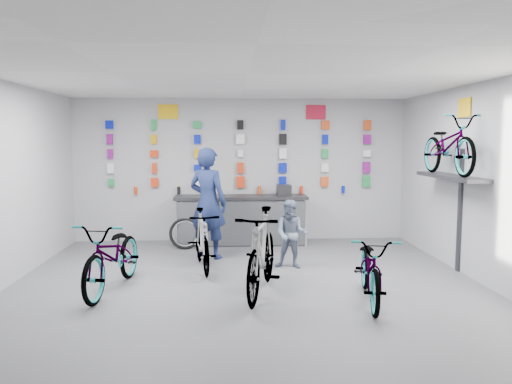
{
  "coord_description": "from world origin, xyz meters",
  "views": [
    {
      "loc": [
        -0.28,
        -6.58,
        2.14
      ],
      "look_at": [
        0.18,
        1.4,
        1.3
      ],
      "focal_mm": 35.0,
      "sensor_mm": 36.0,
      "label": 1
    }
  ],
  "objects": [
    {
      "name": "floor",
      "position": [
        0.0,
        0.0,
        0.0
      ],
      "size": [
        8.0,
        8.0,
        0.0
      ],
      "primitive_type": "plane",
      "color": "#55555A",
      "rests_on": "ground"
    },
    {
      "name": "ceiling",
      "position": [
        0.0,
        0.0,
        3.0
      ],
      "size": [
        8.0,
        8.0,
        0.0
      ],
      "primitive_type": "plane",
      "rotation": [
        3.14,
        0.0,
        0.0
      ],
      "color": "white",
      "rests_on": "wall_back"
    },
    {
      "name": "wall_back",
      "position": [
        0.0,
        4.0,
        1.5
      ],
      "size": [
        7.0,
        0.0,
        7.0
      ],
      "primitive_type": "plane",
      "rotation": [
        1.57,
        0.0,
        0.0
      ],
      "color": "#BCBCBF",
      "rests_on": "floor"
    },
    {
      "name": "wall_front",
      "position": [
        0.0,
        -4.0,
        1.5
      ],
      "size": [
        7.0,
        0.0,
        7.0
      ],
      "primitive_type": "plane",
      "rotation": [
        -1.57,
        0.0,
        0.0
      ],
      "color": "#BCBCBF",
      "rests_on": "floor"
    },
    {
      "name": "wall_right",
      "position": [
        3.5,
        0.0,
        1.5
      ],
      "size": [
        0.0,
        8.0,
        8.0
      ],
      "primitive_type": "plane",
      "rotation": [
        1.57,
        0.0,
        -1.57
      ],
      "color": "#BCBCBF",
      "rests_on": "floor"
    },
    {
      "name": "counter",
      "position": [
        0.0,
        3.54,
        0.49
      ],
      "size": [
        2.7,
        0.66,
        1.0
      ],
      "color": "black",
      "rests_on": "floor"
    },
    {
      "name": "merch_wall",
      "position": [
        0.16,
        3.93,
        1.77
      ],
      "size": [
        5.56,
        0.08,
        1.56
      ],
      "color": "green",
      "rests_on": "wall_back"
    },
    {
      "name": "wall_bracket",
      "position": [
        3.33,
        1.2,
        1.46
      ],
      "size": [
        0.39,
        1.9,
        2.0
      ],
      "color": "#333338",
      "rests_on": "wall_right"
    },
    {
      "name": "sign_left",
      "position": [
        -1.5,
        3.98,
        2.72
      ],
      "size": [
        0.42,
        0.02,
        0.3
      ],
      "primitive_type": "cube",
      "color": "yellow",
      "rests_on": "wall_back"
    },
    {
      "name": "sign_right",
      "position": [
        1.6,
        3.98,
        2.72
      ],
      "size": [
        0.42,
        0.02,
        0.3
      ],
      "primitive_type": "cube",
      "color": "red",
      "rests_on": "wall_back"
    },
    {
      "name": "sign_side",
      "position": [
        3.48,
        1.2,
        2.65
      ],
      "size": [
        0.02,
        0.4,
        0.3
      ],
      "primitive_type": "cube",
      "color": "yellow",
      "rests_on": "wall_right"
    },
    {
      "name": "bike_left",
      "position": [
        -1.9,
        0.45,
        0.51
      ],
      "size": [
        0.97,
        2.04,
        1.03
      ],
      "primitive_type": "imported",
      "rotation": [
        0.0,
        0.0,
        -0.15
      ],
      "color": "gray",
      "rests_on": "floor"
    },
    {
      "name": "bike_center",
      "position": [
        0.19,
        0.16,
        0.59
      ],
      "size": [
        1.02,
        2.06,
        1.19
      ],
      "primitive_type": "imported",
      "rotation": [
        0.0,
        0.0,
        -0.24
      ],
      "color": "gray",
      "rests_on": "floor"
    },
    {
      "name": "bike_right",
      "position": [
        1.61,
        -0.25,
        0.46
      ],
      "size": [
        0.89,
        1.83,
        0.92
      ],
      "primitive_type": "imported",
      "rotation": [
        0.0,
        0.0,
        -0.17
      ],
      "color": "gray",
      "rests_on": "floor"
    },
    {
      "name": "bike_service",
      "position": [
        -0.7,
        1.54,
        0.5
      ],
      "size": [
        0.73,
        1.71,
        1.0
      ],
      "primitive_type": "imported",
      "rotation": [
        0.0,
        0.0,
        0.16
      ],
      "color": "gray",
      "rests_on": "floor"
    },
    {
      "name": "bike_wall",
      "position": [
        3.25,
        1.2,
        2.05
      ],
      "size": [
        0.63,
        1.8,
        0.95
      ],
      "primitive_type": "imported",
      "color": "gray",
      "rests_on": "wall_bracket"
    },
    {
      "name": "clerk",
      "position": [
        -0.63,
        2.39,
        1.0
      ],
      "size": [
        0.87,
        0.78,
        2.01
      ],
      "primitive_type": "imported",
      "rotation": [
        0.0,
        0.0,
        2.63
      ],
      "color": "#17224B",
      "rests_on": "floor"
    },
    {
      "name": "customer",
      "position": [
        0.78,
        1.56,
        0.57
      ],
      "size": [
        0.65,
        0.57,
        1.15
      ],
      "primitive_type": "imported",
      "rotation": [
        0.0,
        0.0,
        -0.28
      ],
      "color": "slate",
      "rests_on": "floor"
    },
    {
      "name": "spare_wheel",
      "position": [
        -1.11,
        3.17,
        0.3
      ],
      "size": [
        0.66,
        0.34,
        0.62
      ],
      "rotation": [
        0.0,
        0.0,
        0.12
      ],
      "color": "black",
      "rests_on": "floor"
    },
    {
      "name": "register",
      "position": [
        0.88,
        3.55,
        1.11
      ],
      "size": [
        0.29,
        0.31,
        0.22
      ],
      "primitive_type": "cube",
      "rotation": [
        0.0,
        0.0,
        0.03
      ],
      "color": "black",
      "rests_on": "counter"
    }
  ]
}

